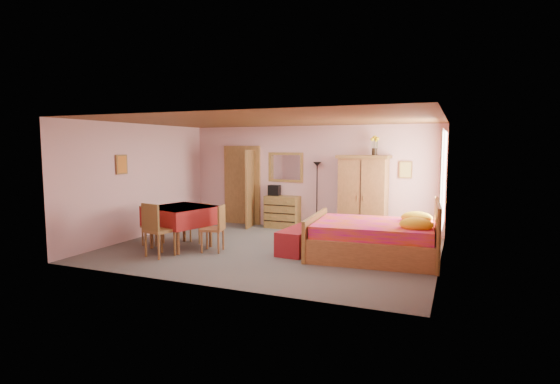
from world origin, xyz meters
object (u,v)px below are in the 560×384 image
at_px(chest_of_drawers, 282,212).
at_px(sunflower_vase, 375,145).
at_px(wall_mirror, 286,167).
at_px(stereo, 274,190).
at_px(chair_west, 153,225).
at_px(chair_north, 200,223).
at_px(wardrobe, 363,195).
at_px(bed, 374,228).
at_px(floor_lamp, 317,196).
at_px(bench, 302,239).
at_px(chair_south, 160,230).
at_px(chair_east, 212,229).
at_px(dining_table, 181,227).

relative_size(chest_of_drawers, sunflower_vase, 1.92).
distance_m(wall_mirror, sunflower_vase, 2.40).
xyz_separation_m(stereo, chair_west, (-1.58, -2.87, -0.53)).
bearing_deg(chair_north, wardrobe, -127.43).
bearing_deg(chair_north, sunflower_vase, -128.51).
distance_m(chest_of_drawers, bed, 3.42).
distance_m(floor_lamp, bench, 2.32).
bearing_deg(sunflower_vase, chair_west, -145.99).
height_order(wall_mirror, bench, wall_mirror).
relative_size(chest_of_drawers, bench, 0.62).
distance_m(chest_of_drawers, bench, 2.51).
height_order(sunflower_vase, chair_south, sunflower_vase).
bearing_deg(chair_east, floor_lamp, -36.83).
distance_m(chest_of_drawers, chair_south, 3.74).
distance_m(sunflower_vase, chair_north, 4.35).
relative_size(floor_lamp, dining_table, 1.46).
relative_size(sunflower_vase, bed, 0.19).
height_order(stereo, chair_north, stereo).
distance_m(chair_north, chair_east, 0.97).
xyz_separation_m(wardrobe, chair_east, (-2.42, -2.78, -0.48)).
distance_m(stereo, dining_table, 3.05).
bearing_deg(stereo, sunflower_vase, -1.64).
height_order(wardrobe, chair_north, wardrobe).
height_order(floor_lamp, chair_east, floor_lamp).
distance_m(floor_lamp, chair_east, 3.20).
bearing_deg(wardrobe, sunflower_vase, 17.95).
bearing_deg(wall_mirror, sunflower_vase, -3.65).
xyz_separation_m(stereo, chair_south, (-0.80, -3.63, -0.44)).
relative_size(bed, chair_west, 2.78).
relative_size(wall_mirror, bed, 0.41).
height_order(chest_of_drawers, floor_lamp, floor_lamp).
relative_size(sunflower_vase, chair_north, 0.55).
xyz_separation_m(bench, chair_north, (-2.33, -0.07, 0.18)).
height_order(floor_lamp, bench, floor_lamp).
height_order(wardrobe, chair_east, wardrobe).
bearing_deg(wall_mirror, chair_south, -103.21).
height_order(floor_lamp, sunflower_vase, sunflower_vase).
xyz_separation_m(stereo, floor_lamp, (1.15, 0.01, -0.11)).
bearing_deg(wall_mirror, chair_east, -93.87).
distance_m(floor_lamp, sunflower_vase, 1.90).
bearing_deg(sunflower_vase, chair_north, -146.95).
xyz_separation_m(wall_mirror, sunflower_vase, (2.32, -0.24, 0.56)).
height_order(wall_mirror, sunflower_vase, sunflower_vase).
height_order(bed, chair_south, bed).
relative_size(wardrobe, bed, 0.80).
relative_size(wardrobe, chair_west, 2.21).
height_order(stereo, floor_lamp, floor_lamp).
relative_size(sunflower_vase, chair_south, 0.44).
bearing_deg(stereo, chest_of_drawers, -10.10).
bearing_deg(bed, stereo, 139.75).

